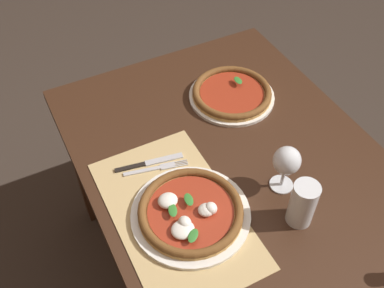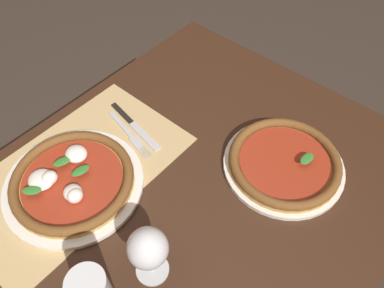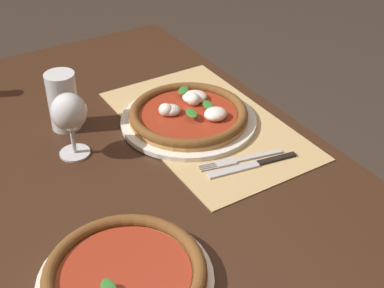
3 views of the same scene
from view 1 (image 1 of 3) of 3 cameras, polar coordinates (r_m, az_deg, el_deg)
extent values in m
plane|color=#382D26|center=(2.00, 4.92, -17.36)|extent=(24.00, 24.00, 0.00)
cube|color=#382114|center=(1.38, 6.81, -4.58)|extent=(1.33, 0.90, 0.04)
cube|color=#382114|center=(1.95, -13.68, -2.73)|extent=(0.07, 0.07, 0.70)
cube|color=#382114|center=(2.15, 6.36, 4.51)|extent=(0.07, 0.07, 0.70)
cube|color=tan|center=(1.28, -2.14, -8.73)|extent=(0.56, 0.33, 0.00)
cylinder|color=silver|center=(1.27, -0.17, -8.92)|extent=(0.34, 0.34, 0.01)
cylinder|color=tan|center=(1.26, -0.17, -8.64)|extent=(0.29, 0.29, 0.01)
torus|color=brown|center=(1.25, -0.18, -8.39)|extent=(0.29, 0.29, 0.02)
cylinder|color=maroon|center=(1.25, -0.17, -8.48)|extent=(0.24, 0.24, 0.00)
ellipsoid|color=white|center=(1.22, -0.93, -9.95)|extent=(0.04, 0.04, 0.03)
ellipsoid|color=white|center=(1.24, 1.86, -8.34)|extent=(0.04, 0.04, 0.03)
ellipsoid|color=white|center=(1.24, 1.73, -8.39)|extent=(0.04, 0.04, 0.02)
ellipsoid|color=white|center=(1.24, 2.41, -8.15)|extent=(0.04, 0.03, 0.03)
ellipsoid|color=white|center=(1.26, -3.05, -7.28)|extent=(0.05, 0.06, 0.03)
ellipsoid|color=white|center=(1.21, -1.19, -10.81)|extent=(0.06, 0.06, 0.02)
ellipsoid|color=#337A2D|center=(1.25, -0.42, -7.05)|extent=(0.05, 0.03, 0.00)
ellipsoid|color=#337A2D|center=(1.23, -2.47, -8.39)|extent=(0.05, 0.04, 0.00)
ellipsoid|color=#337A2D|center=(1.19, 0.14, -11.56)|extent=(0.05, 0.05, 0.00)
cylinder|color=silver|center=(1.61, 5.05, 6.06)|extent=(0.30, 0.30, 0.01)
cylinder|color=tan|center=(1.60, 5.07, 6.35)|extent=(0.28, 0.28, 0.01)
torus|color=brown|center=(1.59, 5.10, 6.62)|extent=(0.28, 0.28, 0.02)
cylinder|color=maroon|center=(1.59, 5.09, 6.53)|extent=(0.23, 0.23, 0.00)
ellipsoid|color=#337A2D|center=(1.62, 5.87, 8.06)|extent=(0.05, 0.03, 0.00)
cylinder|color=silver|center=(1.36, 11.26, -5.07)|extent=(0.07, 0.07, 0.00)
cylinder|color=silver|center=(1.34, 11.47, -4.16)|extent=(0.01, 0.01, 0.06)
ellipsoid|color=silver|center=(1.28, 11.97, -2.07)|extent=(0.08, 0.08, 0.08)
ellipsoid|color=#C17019|center=(1.29, 11.90, -2.37)|extent=(0.07, 0.07, 0.05)
cylinder|color=silver|center=(1.25, 13.87, -7.38)|extent=(0.07, 0.07, 0.15)
cylinder|color=black|center=(1.26, 13.75, -7.77)|extent=(0.07, 0.07, 0.12)
cylinder|color=silver|center=(1.21, 14.30, -5.97)|extent=(0.07, 0.07, 0.02)
cube|color=#B7B7BC|center=(1.37, -6.35, -3.43)|extent=(0.04, 0.11, 0.00)
cube|color=#B7B7BC|center=(1.38, -3.08, -2.79)|extent=(0.03, 0.05, 0.00)
cylinder|color=#B7B7BC|center=(1.38, -1.28, -2.73)|extent=(0.01, 0.04, 0.00)
cylinder|color=#B7B7BC|center=(1.38, -1.34, -2.54)|extent=(0.01, 0.04, 0.00)
cylinder|color=#B7B7BC|center=(1.39, -1.40, -2.36)|extent=(0.01, 0.04, 0.00)
cylinder|color=#B7B7BC|center=(1.39, -1.46, -2.17)|extent=(0.01, 0.04, 0.00)
cube|color=black|center=(1.39, -7.86, -2.96)|extent=(0.03, 0.10, 0.01)
cube|color=#B7B7BC|center=(1.40, -3.57, -1.95)|extent=(0.04, 0.12, 0.00)
camera|label=2|loc=(1.00, 37.08, 22.27)|focal=35.00mm
camera|label=3|loc=(1.85, 2.97, 36.61)|focal=50.00mm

